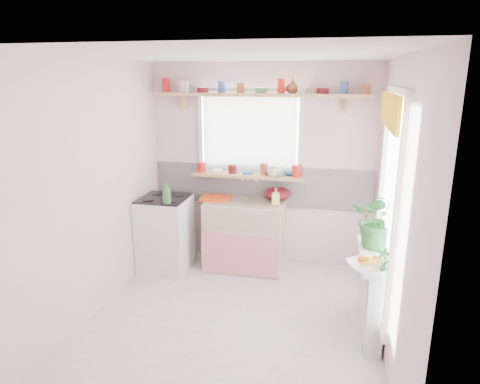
# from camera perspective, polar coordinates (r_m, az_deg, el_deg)

# --- Properties ---
(room) EXTENTS (3.20, 3.20, 3.20)m
(room) POSITION_cam_1_polar(r_m,az_deg,el_deg) (4.54, 9.54, 2.75)
(room) COLOR white
(room) RESTS_ON ground
(sink_unit) EXTENTS (0.95, 0.65, 1.11)m
(sink_unit) POSITION_cam_1_polar(r_m,az_deg,el_deg) (5.33, 0.63, -5.67)
(sink_unit) COLOR white
(sink_unit) RESTS_ON ground
(cooker) EXTENTS (0.58, 0.58, 0.93)m
(cooker) POSITION_cam_1_polar(r_m,az_deg,el_deg) (5.38, -9.92, -5.41)
(cooker) COLOR white
(cooker) RESTS_ON ground
(radiator_ledge) EXTENTS (0.22, 0.95, 0.78)m
(radiator_ledge) POSITION_cam_1_polar(r_m,az_deg,el_deg) (4.27, 17.16, -12.57)
(radiator_ledge) COLOR white
(radiator_ledge) RESTS_ON ground
(windowsill) EXTENTS (1.40, 0.22, 0.04)m
(windowsill) POSITION_cam_1_polar(r_m,az_deg,el_deg) (5.30, 1.08, 2.21)
(windowsill) COLOR tan
(windowsill) RESTS_ON room
(pine_shelf) EXTENTS (2.52, 0.24, 0.04)m
(pine_shelf) POSITION_cam_1_polar(r_m,az_deg,el_deg) (5.13, 2.80, 12.82)
(pine_shelf) COLOR tan
(pine_shelf) RESTS_ON room
(shelf_crockery) EXTENTS (2.47, 0.11, 0.12)m
(shelf_crockery) POSITION_cam_1_polar(r_m,az_deg,el_deg) (5.12, 2.81, 13.66)
(shelf_crockery) COLOR red
(shelf_crockery) RESTS_ON pine_shelf
(sill_crockery) EXTENTS (1.35, 0.11, 0.12)m
(sill_crockery) POSITION_cam_1_polar(r_m,az_deg,el_deg) (5.29, 0.90, 3.01)
(sill_crockery) COLOR red
(sill_crockery) RESTS_ON windowsill
(dish_tray) EXTENTS (0.36, 0.27, 0.04)m
(dish_tray) POSITION_cam_1_polar(r_m,az_deg,el_deg) (5.31, -3.23, -0.81)
(dish_tray) COLOR #EC4B14
(dish_tray) RESTS_ON sink_unit
(colander) EXTENTS (0.36, 0.36, 0.15)m
(colander) POSITION_cam_1_polar(r_m,az_deg,el_deg) (5.31, 5.08, -0.20)
(colander) COLOR maroon
(colander) RESTS_ON sink_unit
(jade_plant) EXTENTS (0.56, 0.51, 0.55)m
(jade_plant) POSITION_cam_1_polar(r_m,az_deg,el_deg) (4.17, 18.15, -3.51)
(jade_plant) COLOR #296629
(jade_plant) RESTS_ON radiator_ledge
(fruit_bowl) EXTENTS (0.44, 0.44, 0.08)m
(fruit_bowl) POSITION_cam_1_polar(r_m,az_deg,el_deg) (3.72, 16.71, -9.66)
(fruit_bowl) COLOR silver
(fruit_bowl) RESTS_ON radiator_ledge
(herb_pot) EXTENTS (0.13, 0.10, 0.22)m
(herb_pot) POSITION_cam_1_polar(r_m,az_deg,el_deg) (3.70, 18.67, -8.75)
(herb_pot) COLOR #2B6B2B
(herb_pot) RESTS_ON radiator_ledge
(soap_bottle_sink) EXTENTS (0.11, 0.11, 0.20)m
(soap_bottle_sink) POSITION_cam_1_polar(r_m,az_deg,el_deg) (5.12, 4.78, -0.53)
(soap_bottle_sink) COLOR #F5EC6D
(soap_bottle_sink) RESTS_ON sink_unit
(sill_cup) EXTENTS (0.14, 0.14, 0.11)m
(sill_cup) POSITION_cam_1_polar(r_m,az_deg,el_deg) (5.17, 4.35, 2.68)
(sill_cup) COLOR beige
(sill_cup) RESTS_ON windowsill
(sill_bowl) EXTENTS (0.24, 0.24, 0.06)m
(sill_bowl) POSITION_cam_1_polar(r_m,az_deg,el_deg) (5.27, 6.89, 2.60)
(sill_bowl) COLOR #325DA3
(sill_bowl) RESTS_ON windowsill
(shelf_vase) EXTENTS (0.20, 0.20, 0.16)m
(shelf_vase) POSITION_cam_1_polar(r_m,az_deg,el_deg) (5.13, 6.99, 13.87)
(shelf_vase) COLOR brown
(shelf_vase) RESTS_ON pine_shelf
(cooker_bottle) EXTENTS (0.10, 0.10, 0.26)m
(cooker_bottle) POSITION_cam_1_polar(r_m,az_deg,el_deg) (4.95, -9.77, -0.08)
(cooker_bottle) COLOR #39733C
(cooker_bottle) RESTS_ON cooker
(fruit) EXTENTS (0.20, 0.14, 0.10)m
(fruit) POSITION_cam_1_polar(r_m,az_deg,el_deg) (3.70, 16.87, -8.75)
(fruit) COLOR orange
(fruit) RESTS_ON fruit_bowl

